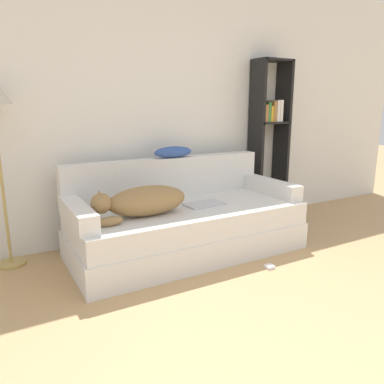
{
  "coord_description": "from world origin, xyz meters",
  "views": [
    {
      "loc": [
        -1.68,
        -0.6,
        1.35
      ],
      "look_at": [
        -0.11,
        2.17,
        0.59
      ],
      "focal_mm": 35.0,
      "sensor_mm": 36.0,
      "label": 1
    }
  ],
  "objects_px": {
    "couch": "(187,230)",
    "bookshelf": "(269,131)",
    "dog": "(143,201)",
    "power_adapter": "(269,267)",
    "laptop": "(204,204)",
    "throw_pillow": "(173,152)"
  },
  "relations": [
    {
      "from": "bookshelf",
      "to": "power_adapter",
      "type": "height_order",
      "value": "bookshelf"
    },
    {
      "from": "laptop",
      "to": "power_adapter",
      "type": "distance_m",
      "value": 0.8
    },
    {
      "from": "dog",
      "to": "throw_pillow",
      "type": "relative_size",
      "value": 2.02
    },
    {
      "from": "couch",
      "to": "power_adapter",
      "type": "xyz_separation_m",
      "value": [
        0.43,
        -0.66,
        -0.21
      ]
    },
    {
      "from": "bookshelf",
      "to": "power_adapter",
      "type": "distance_m",
      "value": 1.81
    },
    {
      "from": "throw_pillow",
      "to": "bookshelf",
      "type": "relative_size",
      "value": 0.22
    },
    {
      "from": "couch",
      "to": "dog",
      "type": "xyz_separation_m",
      "value": [
        -0.46,
        -0.09,
        0.35
      ]
    },
    {
      "from": "laptop",
      "to": "bookshelf",
      "type": "relative_size",
      "value": 0.2
    },
    {
      "from": "couch",
      "to": "laptop",
      "type": "bearing_deg",
      "value": -17.9
    },
    {
      "from": "bookshelf",
      "to": "power_adapter",
      "type": "bearing_deg",
      "value": -129.03
    },
    {
      "from": "laptop",
      "to": "bookshelf",
      "type": "height_order",
      "value": "bookshelf"
    },
    {
      "from": "dog",
      "to": "power_adapter",
      "type": "height_order",
      "value": "dog"
    },
    {
      "from": "bookshelf",
      "to": "dog",
      "type": "bearing_deg",
      "value": -162.02
    },
    {
      "from": "laptop",
      "to": "bookshelf",
      "type": "bearing_deg",
      "value": 20.11
    },
    {
      "from": "couch",
      "to": "bookshelf",
      "type": "xyz_separation_m",
      "value": [
        1.37,
        0.5,
        0.82
      ]
    },
    {
      "from": "couch",
      "to": "throw_pillow",
      "type": "relative_size",
      "value": 5.23
    },
    {
      "from": "couch",
      "to": "laptop",
      "type": "distance_m",
      "value": 0.29
    },
    {
      "from": "couch",
      "to": "bookshelf",
      "type": "relative_size",
      "value": 1.15
    },
    {
      "from": "couch",
      "to": "dog",
      "type": "bearing_deg",
      "value": -168.75
    },
    {
      "from": "laptop",
      "to": "power_adapter",
      "type": "relative_size",
      "value": 5.29
    },
    {
      "from": "dog",
      "to": "power_adapter",
      "type": "relative_size",
      "value": 11.42
    },
    {
      "from": "couch",
      "to": "throw_pillow",
      "type": "height_order",
      "value": "throw_pillow"
    }
  ]
}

